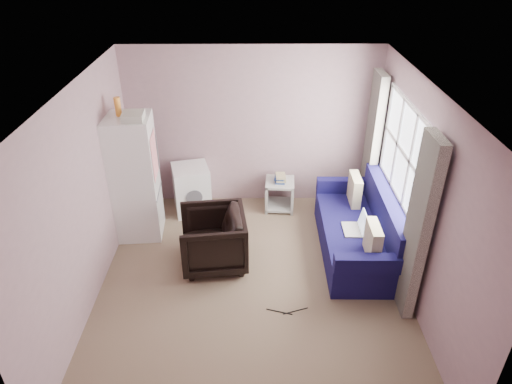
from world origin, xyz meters
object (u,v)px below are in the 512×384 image
fridge (134,177)px  sofa (361,232)px  armchair (213,237)px  side_table (280,193)px  washing_machine (192,188)px

fridge → sofa: (3.11, -0.50, -0.58)m
armchair → side_table: armchair is taller
fridge → sofa: fridge is taller
armchair → fridge: size_ratio=0.42×
washing_machine → armchair: bearing=-86.4°
side_table → sofa: 1.54m
fridge → washing_machine: 1.04m
side_table → fridge: bearing=-162.9°
fridge → side_table: size_ratio=3.39×
armchair → fridge: (-1.12, 0.73, 0.49)m
fridge → side_table: 2.25m
side_table → armchair: bearing=-124.7°
washing_machine → fridge: bearing=-153.9°
armchair → side_table: (0.94, 1.37, -0.14)m
armchair → sofa: sofa is taller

